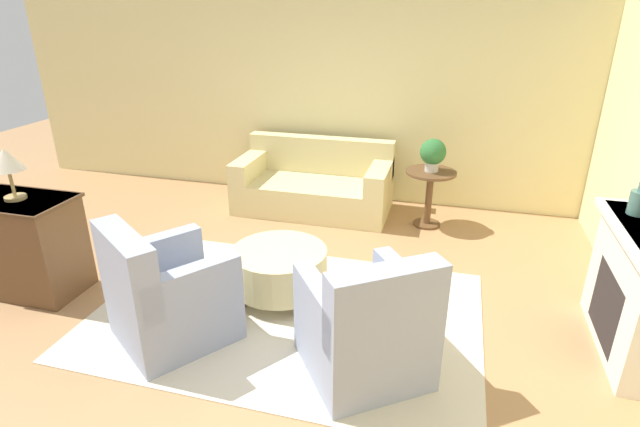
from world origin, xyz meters
TOP-DOWN VIEW (x-y plane):
  - ground_plane at (0.00, 0.00)m, footprint 16.00×16.00m
  - wall_back at (0.00, 3.04)m, footprint 9.96×0.12m
  - rug at (0.00, 0.00)m, footprint 3.29×2.25m
  - couch at (-0.44, 2.42)m, footprint 1.95×0.97m
  - armchair_left at (-0.80, -0.56)m, footprint 1.13×1.13m
  - armchair_right at (0.80, -0.56)m, footprint 1.13×1.13m
  - ottoman_table at (-0.15, 0.25)m, footprint 0.86×0.86m
  - side_table at (1.04, 2.26)m, footprint 0.59×0.59m
  - fireplace at (2.69, 0.26)m, footprint 0.44×1.31m
  - dresser at (-2.41, -0.23)m, footprint 0.94×0.60m
  - vase_mantel_near at (2.67, 0.59)m, footprint 0.15×0.15m
  - potted_plant_on_side_table at (1.04, 2.26)m, footprint 0.30×0.30m
  - table_lamp at (-2.41, -0.23)m, footprint 0.28×0.28m

SIDE VIEW (x-z plane):
  - ground_plane at x=0.00m, z-range 0.00..0.00m
  - rug at x=0.00m, z-range 0.00..0.01m
  - ottoman_table at x=-0.15m, z-range 0.07..0.54m
  - couch at x=-0.44m, z-range -0.13..0.76m
  - armchair_left at x=-0.80m, z-range -0.12..0.88m
  - armchair_right at x=0.80m, z-range -0.12..0.88m
  - dresser at x=-2.41m, z-range 0.02..0.94m
  - side_table at x=1.04m, z-range 0.13..0.82m
  - fireplace at x=2.69m, z-range 0.03..1.03m
  - potted_plant_on_side_table at x=1.04m, z-range 0.72..1.10m
  - vase_mantel_near at x=2.67m, z-range 0.98..1.24m
  - table_lamp at x=-2.41m, z-range 1.03..1.49m
  - wall_back at x=0.00m, z-range 0.00..2.80m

